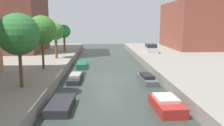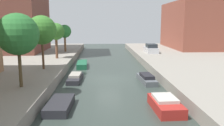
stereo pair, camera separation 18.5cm
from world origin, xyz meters
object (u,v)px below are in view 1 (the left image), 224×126
object	(u,v)px
street_tree_1	(18,34)
parked_car	(151,49)
moored_boat_left_2	(75,78)
street_tree_3	(56,32)
moored_boat_left_3	(82,64)
moored_boat_right_2	(147,79)
street_tree_2	(42,30)
street_tree_4	(64,32)
moored_boat_right_1	(166,104)
moored_boat_left_1	(61,105)
low_block_right	(194,25)

from	to	relation	value
street_tree_1	parked_car	size ratio (longest dim) A/B	1.28
parked_car	moored_boat_left_2	size ratio (longest dim) A/B	1.10
street_tree_3	moored_boat_left_2	size ratio (longest dim) A/B	1.23
moored_boat_left_3	moored_boat_right_2	bearing A→B (deg)	-50.14
street_tree_2	street_tree_3	world-z (taller)	street_tree_2
street_tree_2	street_tree_4	distance (m)	15.55
moored_boat_right_2	moored_boat_left_3	bearing A→B (deg)	129.86
street_tree_2	moored_boat_right_1	xyz separation A→B (m)	(10.70, -10.01, -4.79)
street_tree_2	street_tree_3	distance (m)	7.75
parked_car	moored_boat_right_1	xyz separation A→B (m)	(-4.02, -23.61, -1.23)
street_tree_1	moored_boat_right_2	xyz separation A→B (m)	(10.89, 4.84, -4.75)
street_tree_4	moored_boat_left_2	size ratio (longest dim) A/B	1.15
moored_boat_left_3	moored_boat_right_2	distance (m)	11.32
street_tree_4	moored_boat_left_3	size ratio (longest dim) A/B	1.01
street_tree_3	moored_boat_left_1	size ratio (longest dim) A/B	1.35
street_tree_3	moored_boat_left_3	size ratio (longest dim) A/B	1.08
low_block_right	moored_boat_right_1	bearing A→B (deg)	-114.93
street_tree_1	moored_boat_left_2	size ratio (longest dim) A/B	1.41
street_tree_2	moored_boat_left_3	world-z (taller)	street_tree_2
street_tree_1	parked_car	world-z (taller)	street_tree_1
moored_boat_right_1	moored_boat_left_1	bearing A→B (deg)	175.88
low_block_right	moored_boat_left_2	distance (m)	31.51
street_tree_2	street_tree_4	bearing A→B (deg)	90.00
street_tree_2	moored_boat_left_1	world-z (taller)	street_tree_2
parked_car	moored_boat_right_1	distance (m)	23.98
moored_boat_right_1	street_tree_4	bearing A→B (deg)	112.74
low_block_right	moored_boat_left_3	xyz separation A→B (m)	(-21.46, -14.57, -5.15)
street_tree_3	parked_car	distance (m)	16.14
street_tree_2	moored_boat_left_1	xyz separation A→B (m)	(3.37, -9.48, -4.90)
street_tree_1	moored_boat_left_2	bearing A→B (deg)	57.92
street_tree_1	moored_boat_right_1	size ratio (longest dim) A/B	1.54
moored_boat_left_1	moored_boat_left_2	size ratio (longest dim) A/B	0.91
street_tree_1	moored_boat_right_1	world-z (taller)	street_tree_1
moored_boat_left_2	moored_boat_right_2	size ratio (longest dim) A/B	0.95
moored_boat_left_2	moored_boat_right_2	bearing A→B (deg)	-6.53
moored_boat_left_3	moored_boat_right_1	distance (m)	17.85
street_tree_2	moored_boat_left_2	bearing A→B (deg)	-22.50
moored_boat_left_1	moored_boat_right_1	bearing A→B (deg)	-4.12
parked_car	moored_boat_left_3	size ratio (longest dim) A/B	0.97
low_block_right	street_tree_4	distance (m)	25.69
street_tree_4	moored_boat_right_2	world-z (taller)	street_tree_4
low_block_right	moored_boat_left_2	bearing A→B (deg)	-133.84
street_tree_2	street_tree_4	size ratio (longest dim) A/B	1.24
street_tree_2	moored_boat_right_2	xyz separation A→B (m)	(10.89, -2.31, -4.84)
street_tree_1	moored_boat_left_2	xyz separation A→B (m)	(3.56, 5.68, -4.79)
street_tree_3	low_block_right	bearing A→B (deg)	27.76
moored_boat_left_1	moored_boat_right_2	size ratio (longest dim) A/B	0.87
parked_car	moored_boat_left_1	bearing A→B (deg)	-116.18
low_block_right	moored_boat_right_2	world-z (taller)	low_block_right
moored_boat_right_1	street_tree_2	bearing A→B (deg)	136.93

